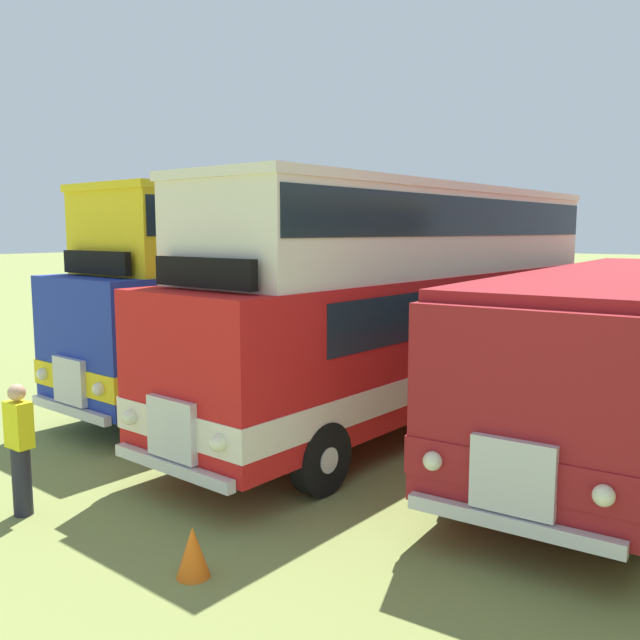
# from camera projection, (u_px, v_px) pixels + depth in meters

# --- Properties ---
(ground_plane) EXTENTS (200.00, 200.00, 0.00)m
(ground_plane) POSITION_uv_depth(u_px,v_px,m) (605.00, 448.00, 11.47)
(ground_plane) COLOR olive
(bus_first_in_row) EXTENTS (3.11, 10.33, 4.49)m
(bus_first_in_row) POSITION_uv_depth(u_px,v_px,m) (277.00, 283.00, 15.34)
(bus_first_in_row) COLOR #1E339E
(bus_first_in_row) RESTS_ON ground
(bus_second_in_row) EXTENTS (3.15, 11.68, 4.49)m
(bus_second_in_row) POSITION_uv_depth(u_px,v_px,m) (414.00, 292.00, 13.07)
(bus_second_in_row) COLOR red
(bus_second_in_row) RESTS_ON ground
(bus_third_in_row) EXTENTS (3.09, 11.25, 2.99)m
(bus_third_in_row) POSITION_uv_depth(u_px,v_px,m) (617.00, 342.00, 11.59)
(bus_third_in_row) COLOR maroon
(bus_third_in_row) RESTS_ON ground
(cone_near_end) EXTENTS (0.36, 0.36, 0.56)m
(cone_near_end) POSITION_uv_depth(u_px,v_px,m) (193.00, 552.00, 7.16)
(cone_near_end) COLOR orange
(cone_near_end) RESTS_ON ground
(marshal_person) EXTENTS (0.36, 0.24, 1.73)m
(marshal_person) POSITION_uv_depth(u_px,v_px,m) (20.00, 448.00, 8.66)
(marshal_person) COLOR #23232D
(marshal_person) RESTS_ON ground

